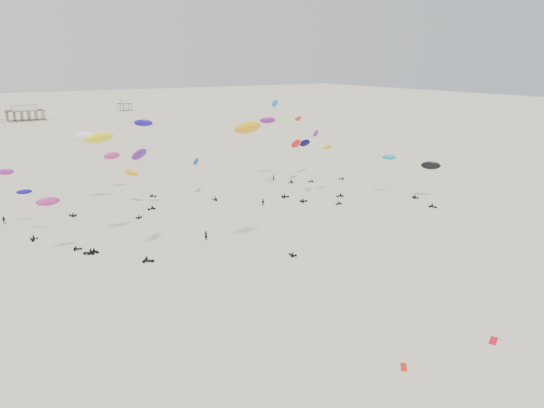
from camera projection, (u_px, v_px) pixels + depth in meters
ground_plane at (116, 156)px, 203.36m from camera, size 900.00×900.00×0.00m
pavilion_main at (25, 114)px, 319.16m from camera, size 21.00×13.00×9.80m
pavilion_small at (125, 106)px, 379.96m from camera, size 9.00×7.00×8.00m
rig_0 at (201, 170)px, 142.21m from camera, size 4.47×11.07×11.42m
rig_1 at (398, 171)px, 142.21m from camera, size 7.27×9.20×12.20m
rig_2 at (333, 166)px, 143.24m from camera, size 4.38×5.72×14.10m
rig_3 at (18, 202)px, 111.24m from camera, size 5.20×12.60×15.71m
rig_4 at (141, 176)px, 94.93m from camera, size 5.17×5.73×21.06m
rig_5 at (143, 138)px, 121.59m from camera, size 6.27×4.23×23.15m
rig_6 at (117, 161)px, 148.17m from camera, size 10.01×15.73×17.22m
rig_7 at (41, 210)px, 107.80m from camera, size 8.98×16.10×17.94m
rig_8 at (84, 146)px, 130.69m from camera, size 10.56×10.94×19.85m
rig_9 at (61, 215)px, 98.87m from camera, size 9.95×4.48×12.32m
rig_10 at (136, 181)px, 133.08m from camera, size 5.40×9.83×10.35m
rig_11 at (301, 157)px, 141.18m from camera, size 7.66×11.97×22.19m
rig_12 at (319, 144)px, 136.61m from camera, size 5.11×10.51×19.04m
rig_14 at (277, 126)px, 143.13m from camera, size 4.86×10.36×25.74m
rig_15 at (251, 137)px, 95.36m from camera, size 10.41×8.01×25.92m
rig_16 at (272, 132)px, 160.92m from camera, size 6.58×12.36×19.91m
rig_17 at (308, 147)px, 167.60m from camera, size 9.69×14.08×15.77m
rig_18 at (98, 154)px, 101.37m from camera, size 8.89×6.45×23.05m
rig_19 at (431, 172)px, 138.48m from camera, size 8.95×10.19×11.63m
rig_20 at (297, 146)px, 157.94m from camera, size 8.11×5.37×13.27m
spectator_0 at (206, 240)px, 109.72m from camera, size 0.93×1.01×2.30m
spectator_1 at (263, 206)px, 135.36m from camera, size 1.12×1.09×2.03m
spectator_2 at (4, 224)px, 120.16m from camera, size 1.33×0.78×2.18m
spectator_3 at (274, 181)px, 162.68m from camera, size 0.81×0.57×2.17m
grounded_kite_a at (493, 341)px, 70.42m from camera, size 2.37×1.81×0.08m
grounded_kite_b at (404, 367)px, 64.41m from camera, size 1.73×1.80×0.07m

